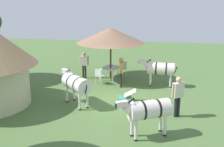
{
  "coord_description": "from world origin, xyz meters",
  "views": [
    {
      "loc": [
        -12.59,
        -1.91,
        4.94
      ],
      "look_at": [
        1.21,
        0.23,
        1.0
      ],
      "focal_mm": 44.62,
      "sensor_mm": 36.0,
      "label": 1
    }
  ],
  "objects": [
    {
      "name": "ground_plane",
      "position": [
        0.0,
        0.0,
        0.0
      ],
      "size": [
        36.0,
        36.0,
        0.0
      ],
      "primitive_type": "plane",
      "color": "#4E6D39"
    },
    {
      "name": "striped_lounge_chair",
      "position": [
        -0.1,
        -0.69,
        0.25
      ],
      "size": [
        0.63,
        0.88,
        0.59
      ],
      "rotation": [
        0.0,
        0.0,
        0.12
      ],
      "color": "teal",
      "rests_on": "ground_plane"
    },
    {
      "name": "zebra_toward_hut",
      "position": [
        2.61,
        -2.26,
        0.98
      ],
      "size": [
        0.79,
        2.14,
        1.52
      ],
      "rotation": [
        0.0,
        0.0,
        6.21
      ],
      "color": "silver",
      "rests_on": "ground_plane"
    },
    {
      "name": "patio_chair_near_lawn",
      "position": [
        4.45,
        0.04,
        0.52
      ],
      "size": [
        0.59,
        0.6,
        0.9
      ],
      "rotation": [
        0.0,
        0.0,
        1.01
      ],
      "color": "silver",
      "rests_on": "ground_plane"
    },
    {
      "name": "zebra_nearest_camera",
      "position": [
        -0.84,
        1.6,
        1.04
      ],
      "size": [
        1.78,
        1.79,
        1.58
      ],
      "rotation": [
        0.0,
        0.0,
        5.5
      ],
      "color": "silver",
      "rests_on": "ground_plane"
    },
    {
      "name": "guest_behind_table",
      "position": [
        2.06,
        -0.14,
        1.0
      ],
      "size": [
        0.59,
        0.27,
        1.67
      ],
      "rotation": [
        0.0,
        0.0,
        0.15
      ],
      "color": "black",
      "rests_on": "ground_plane"
    },
    {
      "name": "shade_umbrella",
      "position": [
        3.47,
        0.66,
        2.68
      ],
      "size": [
        4.0,
        4.0,
        3.12
      ],
      "color": "#493224",
      "rests_on": "ground_plane"
    },
    {
      "name": "standing_watcher",
      "position": [
        -1.48,
        -2.94,
        1.05
      ],
      "size": [
        0.45,
        0.53,
        1.75
      ],
      "rotation": [
        0.0,
        0.0,
        -0.98
      ],
      "color": "#20222B",
      "rests_on": "ground_plane"
    },
    {
      "name": "guest_beside_umbrella",
      "position": [
        3.44,
        2.3,
        0.98
      ],
      "size": [
        0.22,
        0.58,
        1.62
      ],
      "rotation": [
        0.0,
        0.0,
        1.6
      ],
      "color": "black",
      "rests_on": "ground_plane"
    },
    {
      "name": "patio_chair_near_hut",
      "position": [
        2.42,
        1.15,
        0.52
      ],
      "size": [
        0.57,
        0.58,
        0.9
      ],
      "rotation": [
        0.0,
        0.0,
        -2.0
      ],
      "color": "silver",
      "rests_on": "ground_plane"
    },
    {
      "name": "zebra_by_umbrella",
      "position": [
        -3.38,
        -1.77,
        1.02
      ],
      "size": [
        1.29,
        2.0,
        1.56
      ],
      "rotation": [
        0.0,
        0.0,
        0.48
      ],
      "color": "silver",
      "rests_on": "ground_plane"
    },
    {
      "name": "patio_dining_table",
      "position": [
        3.47,
        0.66,
        0.65
      ],
      "size": [
        1.46,
        1.24,
        0.74
      ],
      "rotation": [
        0.0,
        0.0,
        -0.28
      ],
      "color": "silver",
      "rests_on": "ground_plane"
    }
  ]
}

